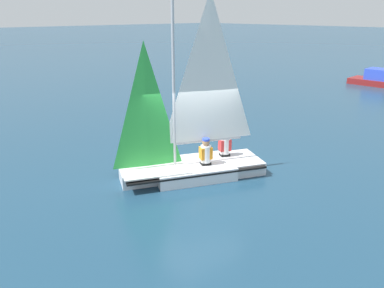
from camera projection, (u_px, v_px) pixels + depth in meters
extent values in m
plane|color=navy|center=(192.00, 175.00, 11.03)|extent=(260.00, 260.00, 0.00)
cube|color=silver|center=(192.00, 169.00, 10.97)|extent=(2.72, 2.38, 0.38)
cube|color=silver|center=(138.00, 176.00, 10.51)|extent=(1.22, 1.18, 0.38)
cube|color=silver|center=(242.00, 163.00, 11.43)|extent=(1.43, 1.60, 0.38)
cube|color=black|center=(192.00, 166.00, 10.93)|extent=(4.32, 3.16, 0.05)
cube|color=silver|center=(154.00, 167.00, 10.58)|extent=(2.29, 2.09, 0.04)
cylinder|color=#B7B7BC|center=(174.00, 81.00, 9.96)|extent=(0.08, 0.08, 4.85)
cylinder|color=#B7B7BC|center=(208.00, 140.00, 10.83)|extent=(1.85, 0.93, 0.07)
pyramid|color=white|center=(209.00, 69.00, 10.15)|extent=(1.75, 0.87, 4.05)
pyramid|color=green|center=(146.00, 106.00, 9.95)|extent=(1.28, 0.64, 3.41)
cube|color=black|center=(258.00, 163.00, 11.60)|extent=(0.09, 0.06, 0.26)
cube|color=black|center=(206.00, 169.00, 10.90)|extent=(0.36, 0.34, 0.45)
cylinder|color=white|center=(206.00, 154.00, 10.74)|extent=(0.40, 0.40, 0.50)
cube|color=orange|center=(206.00, 153.00, 10.73)|extent=(0.42, 0.38, 0.35)
sphere|color=#A87A56|center=(206.00, 142.00, 10.62)|extent=(0.22, 0.22, 0.22)
cylinder|color=blue|center=(206.00, 139.00, 10.60)|extent=(0.28, 0.28, 0.06)
cube|color=black|center=(224.00, 160.00, 11.56)|extent=(0.36, 0.34, 0.45)
cylinder|color=white|center=(225.00, 146.00, 11.40)|extent=(0.40, 0.40, 0.50)
cube|color=red|center=(225.00, 145.00, 11.39)|extent=(0.42, 0.38, 0.35)
sphere|color=#A87A56|center=(225.00, 135.00, 11.28)|extent=(0.22, 0.22, 0.22)
cylinder|color=white|center=(225.00, 132.00, 11.26)|extent=(0.28, 0.28, 0.06)
cube|color=maroon|center=(382.00, 83.00, 24.58)|extent=(1.78, 4.00, 0.38)
cube|color=blue|center=(379.00, 74.00, 24.60)|extent=(1.38, 1.42, 0.70)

